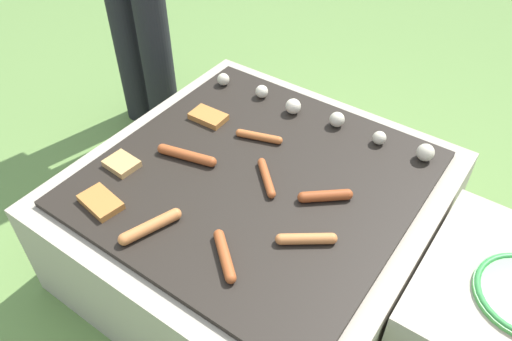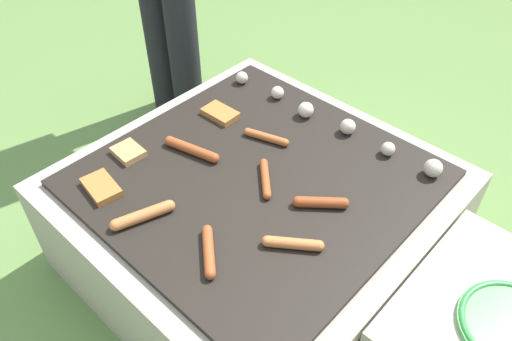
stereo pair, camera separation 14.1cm
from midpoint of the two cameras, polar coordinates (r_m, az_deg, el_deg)
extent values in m
plane|color=#608442|center=(1.71, 2.40, -10.05)|extent=(14.00, 14.00, 0.00)
cube|color=#A89E8C|center=(1.57, 2.59, -6.03)|extent=(0.98, 0.98, 0.36)
cube|color=black|center=(1.43, 2.82, -0.98)|extent=(0.87, 0.87, 0.02)
cylinder|color=black|center=(2.16, -9.34, 16.70)|extent=(0.13, 0.13, 0.87)
cylinder|color=black|center=(2.06, -6.50, 15.55)|extent=(0.13, 0.13, 0.87)
cylinder|color=#93421E|center=(1.35, 10.40, -3.75)|extent=(0.11, 0.10, 0.03)
sphere|color=#93421E|center=(1.36, 12.95, -3.80)|extent=(0.03, 0.03, 0.03)
sphere|color=#93421E|center=(1.34, 7.81, -3.69)|extent=(0.03, 0.03, 0.03)
cylinder|color=#A34C23|center=(1.40, 3.96, -1.05)|extent=(0.11, 0.11, 0.02)
sphere|color=#A34C23|center=(1.35, 4.27, -3.01)|extent=(0.02, 0.02, 0.02)
sphere|color=#A34C23|center=(1.45, 3.67, 0.78)|extent=(0.02, 0.02, 0.02)
cylinder|color=#A34C23|center=(1.49, -4.72, 2.31)|extent=(0.17, 0.07, 0.03)
sphere|color=#A34C23|center=(1.46, -2.04, 1.31)|extent=(0.03, 0.03, 0.03)
sphere|color=#A34C23|center=(1.53, -7.27, 3.26)|extent=(0.03, 0.03, 0.03)
cylinder|color=#C6753D|center=(1.32, -9.81, -5.22)|extent=(0.08, 0.15, 0.03)
sphere|color=#C6753D|center=(1.31, -12.79, -6.27)|extent=(0.03, 0.03, 0.03)
sphere|color=#C6753D|center=(1.33, -6.90, -4.17)|extent=(0.03, 0.03, 0.03)
cylinder|color=#A34C23|center=(1.22, -2.13, -9.38)|extent=(0.12, 0.11, 0.03)
sphere|color=#A34C23|center=(1.27, -2.43, -7.00)|extent=(0.03, 0.03, 0.03)
sphere|color=#A34C23|center=(1.18, -1.80, -11.93)|extent=(0.03, 0.03, 0.03)
cylinder|color=#C6753D|center=(1.25, 7.51, -8.44)|extent=(0.12, 0.10, 0.03)
sphere|color=#C6753D|center=(1.25, 4.56, -8.22)|extent=(0.03, 0.03, 0.03)
sphere|color=#C6753D|center=(1.25, 10.45, -8.63)|extent=(0.03, 0.03, 0.03)
cylinder|color=#B7602D|center=(1.54, 3.80, 3.72)|extent=(0.13, 0.06, 0.02)
sphere|color=#B7602D|center=(1.53, 6.00, 3.07)|extent=(0.02, 0.02, 0.02)
sphere|color=#B7602D|center=(1.56, 1.64, 4.34)|extent=(0.02, 0.02, 0.02)
cube|color=#B27033|center=(1.42, -14.60, -1.99)|extent=(0.13, 0.09, 0.02)
cube|color=#B27033|center=(1.64, -1.64, 6.45)|extent=(0.12, 0.08, 0.02)
cube|color=tan|center=(1.52, -11.85, 1.97)|extent=(0.10, 0.08, 0.02)
sphere|color=beige|center=(1.80, 0.65, 10.48)|extent=(0.04, 0.04, 0.04)
sphere|color=beige|center=(1.73, 4.84, 8.78)|extent=(0.04, 0.04, 0.04)
sphere|color=beige|center=(1.65, 8.19, 6.79)|extent=(0.05, 0.05, 0.05)
sphere|color=beige|center=(1.60, 12.97, 4.81)|extent=(0.05, 0.05, 0.05)
sphere|color=beige|center=(1.55, 17.41, 2.26)|extent=(0.04, 0.04, 0.04)
sphere|color=beige|center=(1.52, 22.14, 0.14)|extent=(0.05, 0.05, 0.05)
camera|label=1|loc=(0.07, -87.13, 2.63)|focal=35.00mm
camera|label=2|loc=(0.07, 92.87, -2.63)|focal=35.00mm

